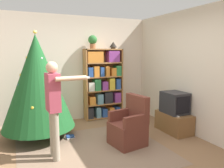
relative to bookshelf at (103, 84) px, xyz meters
The scene contains 14 objects.
ground_plane 2.31m from the bookshelf, 108.54° to the right, with size 14.00×14.00×0.00m, color #846042.
wall_back 0.82m from the bookshelf, 161.67° to the left, with size 8.00×0.10×2.60m.
wall_right 2.44m from the bookshelf, 57.19° to the right, with size 0.10×8.00×2.60m.
area_rug 2.15m from the bookshelf, 117.17° to the right, with size 2.49×2.15×0.01m.
bookshelf is the anchor object (origin of this frame).
tv_stand 1.98m from the bookshelf, 57.10° to the right, with size 0.44×0.79×0.42m.
television 1.88m from the bookshelf, 57.14° to the right, with size 0.43×0.52×0.45m.
game_remote 2.06m from the bookshelf, 64.00° to the right, with size 0.04×0.12×0.02m.
christmas_tree 1.83m from the bookshelf, 157.53° to the right, with size 1.41×1.41×2.13m.
armchair 1.85m from the bookshelf, 96.31° to the right, with size 0.65×0.64×0.92m.
standing_person 2.32m from the bookshelf, 131.70° to the right, with size 0.65×0.47×1.57m.
potted_plant 1.12m from the bookshelf, behind, with size 0.22×0.22×0.33m.
table_lamp 1.04m from the bookshelf, ahead, with size 0.20×0.20×0.18m.
book_pile_near_tree 1.75m from the bookshelf, 138.47° to the right, with size 0.21×0.20×0.05m.
Camera 1 is at (-1.41, -3.14, 1.72)m, focal length 35.00 mm.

